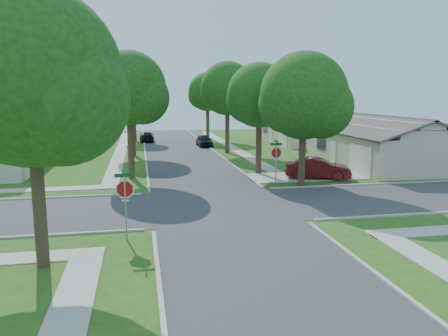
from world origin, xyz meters
The scene contains 21 objects.
ground centered at (0.00, 0.00, 0.00)m, with size 100.00×100.00×0.00m, color #205818.
road_ns centered at (0.00, 0.00, 0.00)m, with size 7.00×100.00×0.02m, color #333335.
sidewalk_ne centered at (6.10, 26.00, 0.02)m, with size 1.20×40.00×0.04m, color #9E9B91.
sidewalk_nw centered at (-6.10, 26.00, 0.02)m, with size 1.20×40.00×0.04m, color #9E9B91.
driveway centered at (7.90, 7.10, 0.03)m, with size 8.80×3.60×0.05m, color #9E9B91.
stop_sign_sw centered at (-4.70, -4.70, 2.03)m, with size 1.05×0.80×2.98m.
stop_sign_ne centered at (4.70, 4.70, 2.03)m, with size 1.05×0.80×2.98m.
tree_e_near centered at (4.75, 9.01, 5.64)m, with size 4.97×4.80×8.28m.
tree_e_mid centered at (4.76, 21.01, 6.25)m, with size 5.59×5.40×9.21m.
tree_e_far centered at (4.75, 34.01, 5.98)m, with size 5.17×5.00×8.72m.
tree_w_near centered at (-4.64, 9.01, 6.12)m, with size 5.38×5.20×8.97m.
tree_w_mid centered at (-4.64, 21.01, 6.49)m, with size 5.80×5.60×9.56m.
tree_w_far centered at (-4.65, 34.01, 5.51)m, with size 4.76×4.60×8.04m.
tree_sw_corner centered at (-7.44, -6.99, 6.26)m, with size 6.21×6.00×9.55m.
tree_ne_corner centered at (6.36, 4.21, 5.59)m, with size 5.80×5.60×8.66m.
house_ne_near centered at (15.99, 11.00, 1.52)m, with size 8.42×13.60×4.23m.
house_ne_far centered at (15.99, 29.00, 1.52)m, with size 8.42×13.60×4.23m.
house_nw_far centered at (-15.99, 32.00, 1.52)m, with size 8.42×13.60×4.23m.
car_driveway centered at (8.31, 6.24, 0.75)m, with size 1.59×4.56×1.50m, color #5A1214.
car_curb_east centered at (3.20, 26.97, 0.67)m, with size 1.58×3.93×1.34m, color black.
car_curb_west centered at (-3.20, 33.35, 0.63)m, with size 1.75×4.31×1.25m, color black.
Camera 1 is at (-4.02, -22.46, 5.98)m, focal length 35.00 mm.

